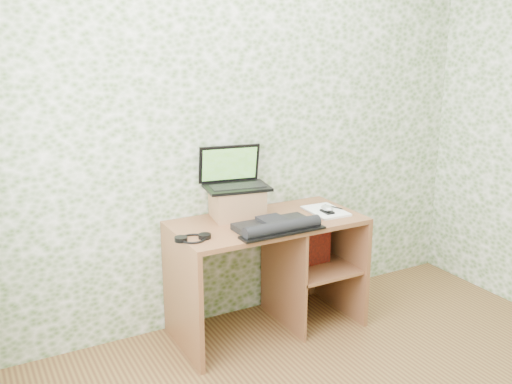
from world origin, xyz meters
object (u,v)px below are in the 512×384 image
riser (237,203)px  notepad (326,211)px  desk (275,256)px  laptop (234,178)px  keyboard (277,226)px

riser → notepad: (0.56, -0.18, -0.09)m
desk → notepad: 0.44m
laptop → keyboard: laptop is taller
keyboard → notepad: keyboard is taller
desk → riser: size_ratio=3.86×
desk → laptop: size_ratio=2.77×
laptop → keyboard: size_ratio=0.80×
desk → laptop: bearing=144.0°
notepad → keyboard: bearing=-159.5°
riser → keyboard: 0.35m
desk → keyboard: keyboard is taller
desk → notepad: (0.34, -0.07, 0.28)m
desk → keyboard: bearing=-119.0°
desk → riser: 0.44m
keyboard → notepad: 0.48m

